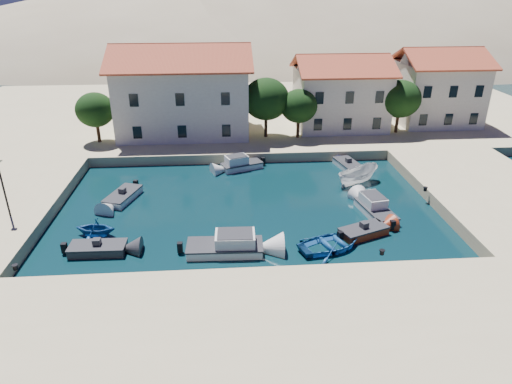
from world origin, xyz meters
TOP-DOWN VIEW (x-y plane):
  - ground at (0.00, 0.00)m, footprint 400.00×400.00m
  - quay_south at (0.00, -6.00)m, footprint 52.00×12.00m
  - quay_east at (20.50, 10.00)m, footprint 11.00×20.00m
  - quay_west at (-19.00, 10.00)m, footprint 8.00×20.00m
  - quay_north at (2.00, 38.00)m, footprint 80.00×36.00m
  - hills at (20.64, 123.62)m, footprint 254.00×176.00m
  - building_left at (-6.00, 28.00)m, footprint 14.70×9.45m
  - building_mid at (12.00, 29.00)m, footprint 10.50×8.40m
  - building_right at (24.00, 30.00)m, footprint 9.45×8.40m
  - trees at (4.51, 25.46)m, footprint 37.30×5.30m
  - bollards at (2.80, 3.87)m, footprint 29.36×9.56m
  - motorboat_grey_sw at (-10.35, 3.99)m, footprint 3.76×1.72m
  - cabin_cruiser_south at (-1.85, 3.43)m, footprint 5.17×2.34m
  - rowboat_south at (5.44, 3.41)m, footprint 5.57×4.73m
  - motorboat_red_se at (8.12, 4.96)m, footprint 3.85×2.78m
  - cabin_cruiser_east at (10.00, 8.01)m, footprint 2.48×4.59m
  - boat_east at (10.26, 14.15)m, footprint 4.73×3.63m
  - motorboat_white_ne at (10.41, 17.96)m, footprint 2.45×3.92m
  - rowboat_west at (-11.08, 6.43)m, footprint 3.20×2.88m
  - motorboat_white_west at (-10.25, 12.29)m, footprint 2.88×4.26m
  - cabin_cruiser_north at (0.00, 18.56)m, footprint 4.28×2.96m

SIDE VIEW (x-z plane):
  - hills at x=20.64m, z-range -72.90..26.10m
  - ground at x=0.00m, z-range 0.00..0.00m
  - rowboat_south at x=5.44m, z-range -0.49..0.49m
  - boat_east at x=10.26m, z-range -0.86..0.86m
  - rowboat_west at x=-11.08m, z-range -0.75..0.75m
  - motorboat_white_west at x=-10.25m, z-range -0.33..0.92m
  - motorboat_white_ne at x=10.41m, z-range -0.33..0.92m
  - motorboat_grey_sw at x=-10.35m, z-range -0.33..0.92m
  - motorboat_red_se at x=8.12m, z-range -0.33..0.92m
  - cabin_cruiser_south at x=-1.85m, z-range -0.32..1.28m
  - cabin_cruiser_east at x=10.00m, z-range -0.32..1.28m
  - cabin_cruiser_north at x=0.00m, z-range -0.32..1.28m
  - quay_south at x=0.00m, z-range 0.00..1.00m
  - quay_east at x=20.50m, z-range 0.00..1.00m
  - quay_west at x=-19.00m, z-range 0.00..1.00m
  - quay_north at x=2.00m, z-range 0.00..1.00m
  - bollards at x=2.80m, z-range 1.00..1.30m
  - trees at x=4.51m, z-range 1.61..8.06m
  - building_mid at x=12.00m, z-range 1.07..9.37m
  - building_right at x=24.00m, z-range 1.07..9.87m
  - building_left at x=-6.00m, z-range 1.09..10.79m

